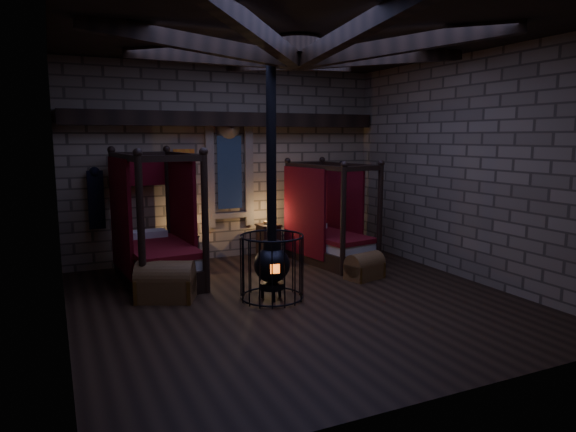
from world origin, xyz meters
name	(u,v)px	position (x,y,z in m)	size (l,w,h in m)	color
room	(296,68)	(0.00, 0.09, 3.74)	(7.02, 7.02, 4.29)	black
bed_left	(157,250)	(-1.87, 2.19, 0.59)	(1.38, 2.37, 2.39)	black
bed_right	(329,238)	(1.79, 2.15, 0.52)	(1.37, 2.17, 2.12)	black
trunk_left	(166,283)	(-1.97, 0.93, 0.30)	(1.07, 0.91, 0.68)	brown
trunk_right	(365,267)	(1.74, 0.66, 0.23)	(0.79, 0.60, 0.52)	brown
nightstand_left	(189,250)	(-1.05, 3.06, 0.34)	(0.44, 0.43, 0.80)	black
nightstand_right	(269,241)	(0.75, 3.04, 0.39)	(0.50, 0.48, 0.82)	black
stove	(272,261)	(-0.35, 0.25, 0.64)	(1.06, 1.06, 4.05)	black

